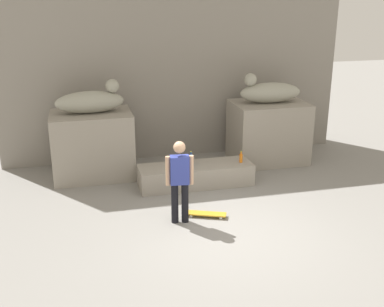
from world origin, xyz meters
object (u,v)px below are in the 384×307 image
Objects in this scene: statue_reclining_right at (269,92)px; skater at (180,179)px; bottle_clear at (189,163)px; bottle_blue at (191,159)px; bottle_orange at (241,158)px; skateboard at (206,214)px; statue_reclining_left at (91,101)px.

statue_reclining_right is 0.97× the size of skater.
skater is 5.34× the size of bottle_clear.
statue_reclining_right is at bearing 26.27° from bottle_blue.
bottle_blue is (0.66, 1.80, -0.28)m from skater.
bottle_blue is (-1.18, 0.10, 0.03)m from bottle_orange.
bottle_blue reaches higher than skateboard.
statue_reclining_left is at bearing 151.51° from bottle_blue.
statue_reclining_right is 4.32m from skater.
statue_reclining_right is at bearing 47.43° from bottle_orange.
bottle_orange is (1.85, 1.69, -0.31)m from skater.
skateboard is at bearing -93.24° from bottle_blue.
bottle_orange is 0.87× the size of bottle_clear.
bottle_orange is at bearing 5.19° from bottle_clear.
bottle_blue is at bearing 65.24° from bottle_clear.
statue_reclining_right is 3.07m from bottle_clear.
statue_reclining_left is 4.92× the size of bottle_blue.
bottle_orange is at bearing -24.28° from statue_reclining_left.
statue_reclining_right reaches higher than skater.
skateboard is at bearing 16.29° from skater.
skater is at bearing -110.25° from bottle_blue.
statue_reclining_left reaches higher than skater.
statue_reclining_left is at bearing 123.37° from skater.
bottle_blue is 0.24m from bottle_clear.
bottle_orange is (1.28, 1.60, 0.54)m from skateboard.
skater is (-3.01, -2.95, -0.95)m from statue_reclining_right.
skater is at bearing -137.53° from bottle_orange.
bottle_clear is (2.03, -1.38, -1.25)m from statue_reclining_left.
statue_reclining_left is 2.75m from bottle_clear.
skater reaches higher than bottle_orange.
skateboard is (-2.44, -2.86, -1.81)m from statue_reclining_right.
statue_reclining_left is 1.00× the size of statue_reclining_right.
bottle_blue is (0.10, 1.70, 0.57)m from skateboard.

